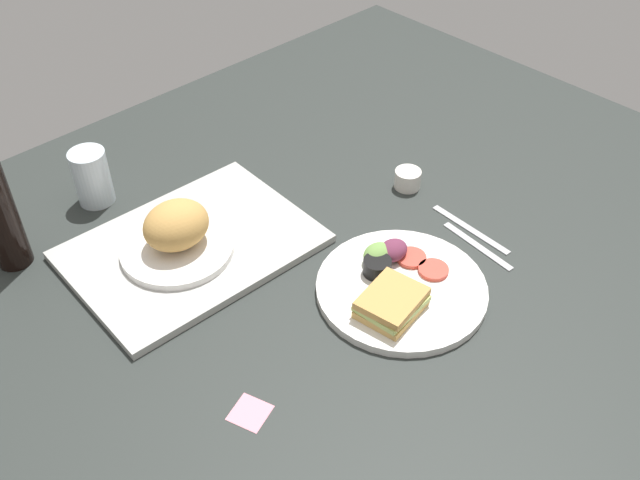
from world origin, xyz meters
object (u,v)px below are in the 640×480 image
bread_plate_near (177,233)px  sticky_note (250,413)px  plate_with_salad (398,286)px  drinking_glass (92,177)px  serving_tray (192,247)px  fork (477,245)px  espresso_cup (408,179)px  knife (470,229)px

bread_plate_near → sticky_note: bearing=-109.5°
plate_with_salad → drinking_glass: drinking_glass is taller
bread_plate_near → drinking_glass: size_ratio=1.79×
serving_tray → sticky_note: size_ratio=8.04×
sticky_note → bread_plate_near: bearing=70.5°
sticky_note → fork: bearing=-0.7°
bread_plate_near → sticky_note: 39.59cm
serving_tray → espresso_cup: (45.33, -15.14, 1.20)cm
serving_tray → espresso_cup: size_ratio=8.04×
drinking_glass → espresso_cup: (50.44, -41.56, -3.95)cm
serving_tray → bread_plate_near: 5.46cm
serving_tray → drinking_glass: bearing=100.9°
drinking_glass → sticky_note: drinking_glass is taller
espresso_cup → serving_tray: bearing=161.5°
drinking_glass → knife: bearing=-50.8°
knife → sticky_note: 59.48cm
bread_plate_near → plate_with_salad: (22.63, -35.22, -3.98)cm
bread_plate_near → knife: bread_plate_near is taller
drinking_glass → plate_with_salad: bearing=-67.7°
serving_tray → fork: size_ratio=2.65×
espresso_cup → fork: 22.72cm
knife → espresso_cup: bearing=-2.5°
bread_plate_near → fork: (43.28, -37.63, -5.35)cm
bread_plate_near → plate_with_salad: bread_plate_near is taller
bread_plate_near → espresso_cup: 50.48cm
plate_with_salad → knife: bearing=3.9°
plate_with_salad → knife: plate_with_salad is taller
serving_tray → bread_plate_near: bread_plate_near is taller
bread_plate_near → plate_with_salad: bearing=-57.3°
espresso_cup → knife: (-1.65, -18.17, -1.75)cm
knife → drinking_glass: bearing=41.9°
bread_plate_near → drinking_glass: bearing=95.5°
serving_tray → knife: serving_tray is taller
bread_plate_near → knife: size_ratio=1.12×
plate_with_salad → bread_plate_near: bearing=122.7°
fork → sticky_note: (-56.38, 0.68, -0.19)cm
plate_with_salad → sticky_note: plate_with_salad is taller
plate_with_salad → sticky_note: 35.82cm
knife → sticky_note: knife is taller
espresso_cup → sticky_note: bearing=-160.6°
sticky_note → drinking_glass: bearing=80.5°
plate_with_salad → drinking_glass: bearing=112.3°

